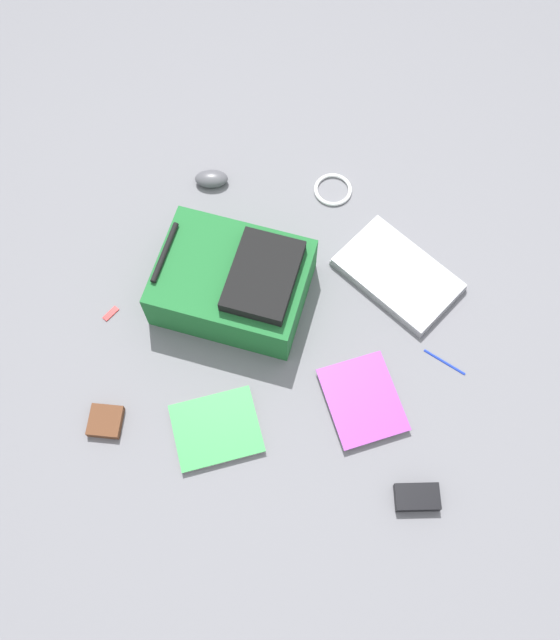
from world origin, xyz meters
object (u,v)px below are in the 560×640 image
object	(u,v)px
book_red	(216,429)
computer_mouse	(211,179)
usb_stick	(111,313)
book_manual	(362,400)
backpack	(234,282)
power_brick	(417,497)
pen_black	(445,362)
laptop	(398,274)
cable_coil	(333,190)
earbud_pouch	(105,421)

from	to	relation	value
book_red	computer_mouse	bearing A→B (deg)	20.58
usb_stick	book_manual	bearing A→B (deg)	-92.82
backpack	power_brick	bearing A→B (deg)	-123.11
pen_black	book_manual	bearing A→B (deg)	133.27
laptop	pen_black	size ratio (longest dim) A/B	3.14
power_brick	pen_black	xyz separation A→B (m)	(0.40, 0.01, -0.01)
backpack	power_brick	distance (m)	0.78
computer_mouse	pen_black	world-z (taller)	computer_mouse
laptop	book_red	distance (m)	0.72
computer_mouse	cable_coil	world-z (taller)	computer_mouse
backpack	cable_coil	bearing A→B (deg)	-21.63
earbud_pouch	cable_coil	bearing A→B (deg)	-23.01
backpack	laptop	xyz separation A→B (m)	(0.21, -0.45, -0.07)
computer_mouse	usb_stick	bearing A→B (deg)	148.61
laptop	computer_mouse	distance (m)	0.67
laptop	cable_coil	distance (m)	0.36
backpack	power_brick	size ratio (longest dim) A/B	3.68
book_manual	cable_coil	world-z (taller)	book_manual
laptop	power_brick	xyz separation A→B (m)	(-0.63, -0.21, 0.00)
backpack	pen_black	bearing A→B (deg)	-92.12
laptop	cable_coil	size ratio (longest dim) A/B	3.41
computer_mouse	usb_stick	xyz separation A→B (m)	(-0.53, 0.13, -0.02)
laptop	book_manual	xyz separation A→B (m)	(-0.42, 0.00, -0.00)
book_red	power_brick	world-z (taller)	power_brick
computer_mouse	pen_black	distance (m)	0.93
book_manual	pen_black	distance (m)	0.27
book_red	computer_mouse	size ratio (longest dim) A/B	2.84
pen_black	usb_stick	distance (m)	0.99
computer_mouse	usb_stick	distance (m)	0.55
laptop	power_brick	world-z (taller)	same
backpack	book_red	size ratio (longest dim) A/B	1.44
pen_black	book_red	bearing A→B (deg)	124.52
usb_stick	earbud_pouch	bearing A→B (deg)	-159.15
backpack	pen_black	world-z (taller)	backpack
book_manual	power_brick	bearing A→B (deg)	-136.39
pen_black	usb_stick	world-z (taller)	same
book_manual	earbud_pouch	distance (m)	0.72
backpack	pen_black	xyz separation A→B (m)	(-0.02, -0.65, -0.08)
computer_mouse	cable_coil	size ratio (longest dim) A/B	0.86
book_manual	cable_coil	distance (m)	0.71
backpack	cable_coil	size ratio (longest dim) A/B	3.53
usb_stick	book_red	bearing A→B (deg)	-119.68
book_manual	pen_black	xyz separation A→B (m)	(0.19, -0.20, -0.01)
cable_coil	earbud_pouch	size ratio (longest dim) A/B	1.37
pen_black	computer_mouse	bearing A→B (deg)	65.73
cable_coil	pen_black	distance (m)	0.66
power_brick	book_manual	bearing A→B (deg)	43.61
backpack	computer_mouse	bearing A→B (deg)	29.76
book_red	power_brick	bearing A→B (deg)	-91.63
book_manual	earbud_pouch	world-z (taller)	earbud_pouch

